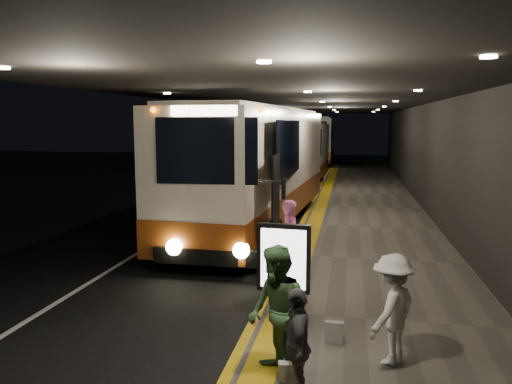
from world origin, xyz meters
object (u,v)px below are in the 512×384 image
(coach_third, at_px, (317,142))
(bag_polka, at_px, (334,332))
(coach_second, at_px, (299,157))
(info_sign, at_px, (284,260))
(passenger_boarding, at_px, (291,241))
(passenger_waiting_grey, at_px, (297,344))
(bag_plain, at_px, (287,373))
(coach_main, at_px, (258,172))
(passenger_waiting_white, at_px, (392,309))
(stanchion_post, at_px, (282,272))
(passenger_waiting_green, at_px, (277,314))

(coach_third, height_order, bag_polka, coach_third)
(coach_second, height_order, info_sign, coach_second)
(passenger_boarding, xyz_separation_m, passenger_waiting_grey, (0.64, -4.70, -0.18))
(bag_polka, bearing_deg, coach_second, 97.50)
(bag_polka, bearing_deg, coach_third, 94.38)
(passenger_waiting_grey, distance_m, bag_plain, 0.71)
(passenger_boarding, height_order, bag_polka, passenger_boarding)
(coach_third, xyz_separation_m, passenger_boarding, (1.80, -34.38, -0.85))
(passenger_boarding, distance_m, info_sign, 2.77)
(coach_main, bearing_deg, coach_third, 93.65)
(coach_main, xyz_separation_m, passenger_waiting_white, (3.83, -9.91, -0.97))
(passenger_waiting_grey, height_order, bag_polka, passenger_waiting_grey)
(bag_plain, distance_m, stanchion_post, 3.39)
(bag_polka, bearing_deg, passenger_waiting_white, -31.03)
(info_sign, bearing_deg, bag_plain, -75.65)
(passenger_waiting_green, height_order, passenger_waiting_grey, passenger_waiting_green)
(info_sign, bearing_deg, passenger_waiting_grey, -72.74)
(passenger_waiting_green, height_order, stanchion_post, passenger_waiting_green)
(passenger_boarding, bearing_deg, passenger_waiting_white, -166.50)
(passenger_waiting_white, bearing_deg, passenger_boarding, -119.79)
(coach_second, xyz_separation_m, passenger_waiting_green, (1.97, -21.92, -0.61))
(coach_second, height_order, bag_plain, coach_second)
(passenger_waiting_green, distance_m, passenger_waiting_grey, 0.60)
(coach_third, relative_size, info_sign, 6.82)
(coach_main, distance_m, coach_second, 11.22)
(passenger_waiting_grey, bearing_deg, bag_plain, -164.48)
(passenger_waiting_white, bearing_deg, bag_plain, -26.34)
(passenger_boarding, xyz_separation_m, passenger_waiting_green, (0.31, -4.23, 0.01))
(bag_polka, height_order, info_sign, info_sign)
(coach_second, relative_size, passenger_waiting_white, 6.92)
(coach_main, distance_m, passenger_waiting_white, 10.67)
(passenger_waiting_green, relative_size, passenger_waiting_white, 1.14)
(coach_main, xyz_separation_m, passenger_waiting_green, (2.24, -10.70, -0.86))
(coach_main, height_order, coach_third, coach_main)
(coach_third, height_order, bag_plain, coach_third)
(coach_third, distance_m, passenger_waiting_green, 38.68)
(passenger_waiting_green, relative_size, bag_plain, 6.18)
(passenger_waiting_green, bearing_deg, coach_second, 154.57)
(coach_main, bearing_deg, passenger_waiting_grey, -73.12)
(bag_plain, relative_size, stanchion_post, 0.28)
(coach_main, distance_m, passenger_waiting_grey, 11.51)
(passenger_boarding, distance_m, bag_plain, 4.44)
(bag_plain, xyz_separation_m, info_sign, (-0.27, 1.60, 1.11))
(passenger_boarding, bearing_deg, passenger_waiting_grey, 172.39)
(coach_third, xyz_separation_m, info_sign, (2.00, -37.12, -0.50))
(coach_second, height_order, bag_polka, coach_second)
(coach_second, xyz_separation_m, stanchion_post, (1.61, -18.70, -1.01))
(coach_second, relative_size, coach_third, 0.89)
(bag_polka, bearing_deg, coach_main, 107.62)
(coach_main, relative_size, bag_plain, 43.26)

